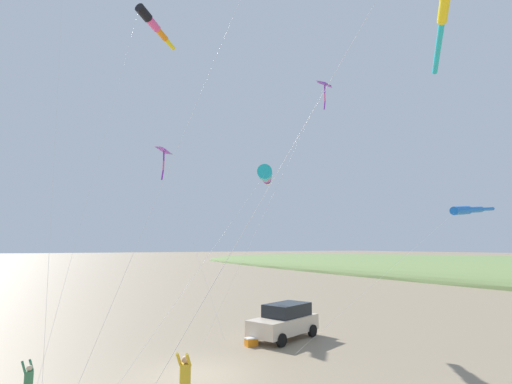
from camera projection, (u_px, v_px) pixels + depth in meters
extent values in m
plane|color=gray|center=(200.00, 374.00, 15.64)|extent=(600.00, 600.00, 0.00)
cube|color=beige|center=(284.00, 325.00, 21.68)|extent=(4.67, 3.19, 0.84)
cube|color=black|center=(287.00, 310.00, 22.05)|extent=(2.98, 2.40, 0.68)
cylinder|color=black|center=(281.00, 340.00, 19.93)|extent=(0.70, 0.43, 0.66)
cylinder|color=black|center=(253.00, 335.00, 21.10)|extent=(0.70, 0.43, 0.66)
cylinder|color=black|center=(312.00, 331.00, 22.15)|extent=(0.70, 0.43, 0.66)
cylinder|color=black|center=(285.00, 326.00, 23.33)|extent=(0.70, 0.43, 0.66)
cube|color=orange|center=(251.00, 342.00, 20.10)|extent=(0.60, 0.40, 0.36)
cube|color=white|center=(251.00, 338.00, 20.13)|extent=(0.62, 0.42, 0.06)
cylinder|color=#3D7F51|center=(29.00, 379.00, 12.61)|extent=(0.36, 0.36, 0.48)
sphere|color=beige|center=(29.00, 368.00, 12.66)|extent=(0.18, 0.18, 0.18)
cylinder|color=#3D7F51|center=(24.00, 367.00, 12.63)|extent=(0.20, 0.30, 0.37)
cylinder|color=#3D7F51|center=(31.00, 365.00, 12.83)|extent=(0.20, 0.30, 0.37)
cylinder|color=gold|center=(185.00, 374.00, 12.32)|extent=(0.49, 0.49, 0.63)
sphere|color=tan|center=(185.00, 360.00, 12.38)|extent=(0.24, 0.24, 0.24)
cylinder|color=gold|center=(188.00, 360.00, 12.20)|extent=(0.33, 0.35, 0.48)
cylinder|color=gold|center=(179.00, 359.00, 12.27)|extent=(0.33, 0.35, 0.48)
cylinder|color=#1EB7C6|center=(438.00, 49.00, 12.63)|extent=(1.85, 1.65, 0.75)
cylinder|color=white|center=(278.00, 172.00, 6.93)|extent=(5.98, 4.22, 12.61)
cylinder|color=black|center=(144.00, 13.00, 26.78)|extent=(1.33, 1.24, 0.87)
cylinder|color=#EF4C93|center=(153.00, 24.00, 27.70)|extent=(1.24, 1.13, 0.75)
cylinder|color=orange|center=(162.00, 34.00, 28.62)|extent=(1.14, 1.02, 0.64)
cylinder|color=yellow|center=(170.00, 44.00, 29.54)|extent=(1.05, 0.90, 0.52)
cylinder|color=white|center=(104.00, 139.00, 19.66)|extent=(5.00, 9.39, 20.58)
cylinder|color=#1EB7C6|center=(265.00, 173.00, 21.90)|extent=(1.30, 1.39, 0.86)
cylinder|color=#EF4C93|center=(266.00, 175.00, 22.98)|extent=(1.21, 1.32, 0.75)
cylinder|color=purple|center=(266.00, 177.00, 24.06)|extent=(1.11, 1.25, 0.64)
cylinder|color=black|center=(267.00, 180.00, 25.14)|extent=(1.01, 1.19, 0.53)
cylinder|color=white|center=(267.00, 181.00, 26.22)|extent=(0.92, 1.12, 0.42)
cylinder|color=white|center=(203.00, 263.00, 14.95)|extent=(10.14, 7.61, 8.81)
cylinder|color=white|center=(57.00, 101.00, 14.48)|extent=(0.02, 5.70, 20.51)
pyramid|color=purple|center=(164.00, 149.00, 31.92)|extent=(1.73, 2.02, 0.62)
cylinder|color=black|center=(164.00, 150.00, 31.91)|extent=(1.31, 0.63, 0.62)
cylinder|color=purple|center=(164.00, 156.00, 31.83)|extent=(0.16, 0.18, 0.78)
cylinder|color=#EF4C93|center=(163.00, 166.00, 31.73)|extent=(0.16, 0.18, 0.78)
cylinder|color=purple|center=(162.00, 175.00, 31.62)|extent=(0.24, 0.17, 0.79)
cylinder|color=white|center=(188.00, 227.00, 26.69)|extent=(0.48, 10.49, 12.58)
cylinder|color=white|center=(172.00, 161.00, 11.30)|extent=(5.44, 0.83, 14.85)
pyramid|color=purple|center=(325.00, 83.00, 27.96)|extent=(1.48, 1.13, 0.52)
cylinder|color=black|center=(325.00, 84.00, 27.98)|extent=(0.28, 1.06, 0.54)
cylinder|color=purple|center=(325.00, 89.00, 27.95)|extent=(0.10, 0.14, 0.60)
cylinder|color=#EF4C93|center=(325.00, 97.00, 27.87)|extent=(0.16, 0.16, 0.60)
cylinder|color=purple|center=(325.00, 105.00, 27.77)|extent=(0.18, 0.16, 0.61)
cylinder|color=white|center=(273.00, 194.00, 24.19)|extent=(9.29, 0.83, 16.29)
cylinder|color=blue|center=(461.00, 210.00, 29.65)|extent=(2.54, 1.00, 0.83)
cylinder|color=blue|center=(475.00, 210.00, 31.20)|extent=(2.50, 0.83, 0.65)
cylinder|color=blue|center=(487.00, 209.00, 32.74)|extent=(2.46, 0.66, 0.48)
cylinder|color=white|center=(392.00, 268.00, 23.62)|extent=(15.76, 1.83, 7.40)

